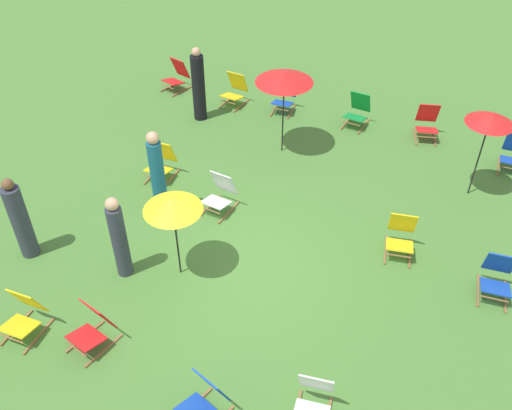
% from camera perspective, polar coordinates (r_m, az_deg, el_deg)
% --- Properties ---
extents(ground_plane, '(40.00, 40.00, 0.00)m').
position_cam_1_polar(ground_plane, '(10.25, -2.77, -6.07)').
color(ground_plane, '#477A33').
extents(deckchair_0, '(0.53, 0.79, 0.83)m').
position_cam_1_polar(deckchair_0, '(14.05, 10.20, 9.32)').
color(deckchair_0, olive).
rests_on(deckchair_0, ground).
extents(deckchair_2, '(0.61, 0.84, 0.83)m').
position_cam_1_polar(deckchair_2, '(10.58, 14.38, -3.02)').
color(deckchair_2, olive).
rests_on(deckchair_2, ground).
extents(deckchair_4, '(0.66, 0.86, 0.83)m').
position_cam_1_polar(deckchair_4, '(15.58, -7.98, 12.75)').
color(deckchair_4, olive).
rests_on(deckchair_4, ground).
extents(deckchair_5, '(0.56, 0.81, 0.83)m').
position_cam_1_polar(deckchair_5, '(10.35, 23.11, -6.67)').
color(deckchair_5, olive).
rests_on(deckchair_5, ground).
extents(deckchair_6, '(0.55, 0.80, 0.83)m').
position_cam_1_polar(deckchair_6, '(11.19, -3.63, 1.12)').
color(deckchair_6, olive).
rests_on(deckchair_6, ground).
extents(deckchair_7, '(0.60, 0.83, 0.83)m').
position_cam_1_polar(deckchair_7, '(8.18, 5.84, -18.98)').
color(deckchair_7, olive).
rests_on(deckchair_7, ground).
extents(deckchair_8, '(0.68, 0.87, 0.83)m').
position_cam_1_polar(deckchair_8, '(8.18, -5.19, -18.93)').
color(deckchair_8, olive).
rests_on(deckchair_8, ground).
extents(deckchair_9, '(0.67, 0.86, 0.83)m').
position_cam_1_polar(deckchair_9, '(13.95, 16.85, 7.92)').
color(deckchair_9, olive).
rests_on(deckchair_9, ground).
extents(deckchair_10, '(0.54, 0.80, 0.83)m').
position_cam_1_polar(deckchair_10, '(14.74, -2.13, 11.47)').
color(deckchair_10, olive).
rests_on(deckchair_10, ground).
extents(deckchair_11, '(0.55, 0.80, 0.83)m').
position_cam_1_polar(deckchair_11, '(14.46, 2.85, 10.84)').
color(deckchair_11, olive).
rests_on(deckchair_11, ground).
extents(deckchair_12, '(0.63, 0.85, 0.83)m').
position_cam_1_polar(deckchair_12, '(9.19, -16.10, -11.74)').
color(deckchair_12, olive).
rests_on(deckchair_12, ground).
extents(deckchair_13, '(0.51, 0.78, 0.83)m').
position_cam_1_polar(deckchair_13, '(12.21, -9.50, 4.30)').
color(deckchair_13, olive).
rests_on(deckchair_13, ground).
extents(deckchair_14, '(0.51, 0.78, 0.83)m').
position_cam_1_polar(deckchair_14, '(9.70, -22.30, -10.21)').
color(deckchair_14, olive).
rests_on(deckchair_14, ground).
extents(umbrella_0, '(0.92, 0.92, 1.92)m').
position_cam_1_polar(umbrella_0, '(11.64, 22.58, 8.08)').
color(umbrella_0, black).
rests_on(umbrella_0, ground).
extents(umbrella_1, '(0.98, 0.98, 1.70)m').
position_cam_1_polar(umbrella_1, '(9.14, -8.42, 0.11)').
color(umbrella_1, black).
rests_on(umbrella_1, ground).
extents(umbrella_2, '(1.24, 1.24, 1.95)m').
position_cam_1_polar(umbrella_2, '(12.15, 2.88, 12.72)').
color(umbrella_2, black).
rests_on(umbrella_2, ground).
extents(person_0, '(0.43, 0.43, 1.69)m').
position_cam_1_polar(person_0, '(10.75, -22.67, -1.43)').
color(person_0, '#333847').
rests_on(person_0, ground).
extents(person_1, '(0.42, 0.42, 1.85)m').
position_cam_1_polar(person_1, '(13.92, -5.82, 11.84)').
color(person_1, black).
rests_on(person_1, ground).
extents(person_2, '(0.35, 0.35, 1.92)m').
position_cam_1_polar(person_2, '(10.83, -9.87, 2.83)').
color(person_2, '#195972').
rests_on(person_2, ground).
extents(person_3, '(0.31, 0.31, 1.67)m').
position_cam_1_polar(person_3, '(9.83, -13.64, -3.31)').
color(person_3, '#333847').
rests_on(person_3, ground).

